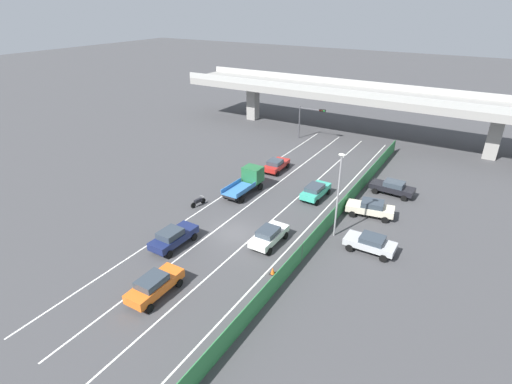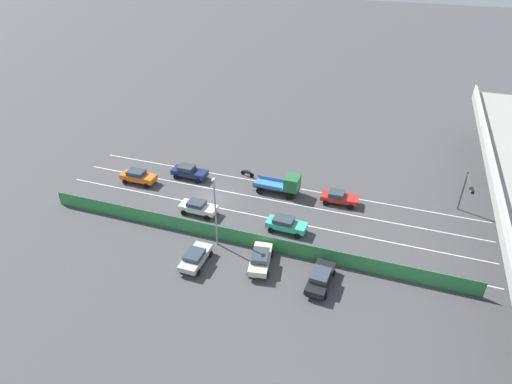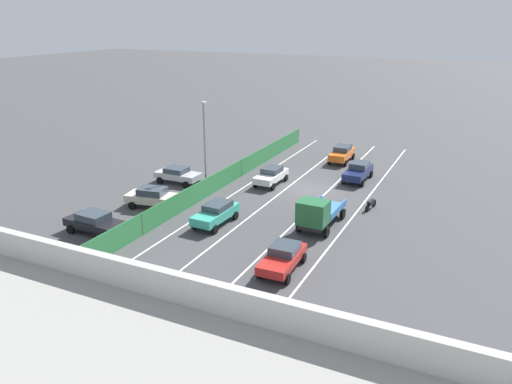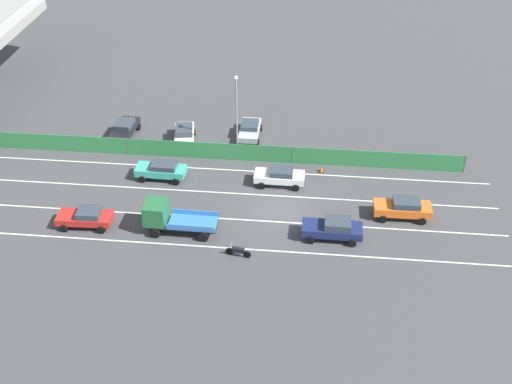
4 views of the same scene
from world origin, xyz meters
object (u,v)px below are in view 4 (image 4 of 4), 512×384
object	(u,v)px
parked_sedan_cream	(184,135)
motorcycle	(238,251)
car_sedan_navy	(333,228)
parked_sedan_dark	(124,129)
flatbed_truck_blue	(168,217)
car_hatchback_white	(280,176)
car_sedan_red	(86,217)
car_taxi_teal	(162,170)
parked_wagon_silver	(250,129)
car_taxi_orange	(403,208)
traffic_cone	(321,169)
street_lamp	(237,109)

from	to	relation	value
parked_sedan_cream	motorcycle	bearing A→B (deg)	-155.88
car_sedan_navy	parked_sedan_dark	size ratio (longest dim) A/B	0.98
car_sedan_navy	parked_sedan_cream	distance (m)	19.19
flatbed_truck_blue	parked_sedan_cream	world-z (taller)	flatbed_truck_blue
car_hatchback_white	car_sedan_red	size ratio (longest dim) A/B	0.99
flatbed_truck_blue	car_taxi_teal	bearing A→B (deg)	16.60
motorcycle	parked_wagon_silver	xyz separation A→B (m)	(17.70, 1.05, 0.39)
flatbed_truck_blue	parked_wagon_silver	size ratio (longest dim) A/B	1.33
parked_sedan_dark	car_hatchback_white	bearing A→B (deg)	-113.50
flatbed_truck_blue	parked_wagon_silver	xyz separation A→B (m)	(15.15, -4.74, -0.45)
car_hatchback_white	parked_sedan_cream	world-z (taller)	parked_sedan_cream
car_taxi_orange	parked_wagon_silver	xyz separation A→B (m)	(11.62, 13.56, -0.09)
traffic_cone	parked_wagon_silver	bearing A→B (deg)	51.61
car_hatchback_white	parked_wagon_silver	xyz separation A→B (m)	(7.91, 3.46, -0.03)
car_taxi_orange	car_hatchback_white	xyz separation A→B (m)	(3.71, 10.10, -0.06)
parked_wagon_silver	parked_sedan_dark	world-z (taller)	parked_sedan_dark
car_sedan_navy	street_lamp	size ratio (longest dim) A/B	0.58
car_taxi_teal	flatbed_truck_blue	bearing A→B (deg)	-163.40
car_sedan_red	traffic_cone	bearing A→B (deg)	-62.12
car_taxi_teal	flatbed_truck_blue	xyz separation A→B (m)	(-7.15, -2.13, 0.40)
car_sedan_red	traffic_cone	size ratio (longest dim) A/B	7.19
car_sedan_red	car_sedan_navy	bearing A→B (deg)	-88.82
car_sedan_navy	car_hatchback_white	bearing A→B (deg)	33.37
parked_wagon_silver	parked_sedan_dark	bearing A→B (deg)	95.41
car_sedan_red	flatbed_truck_blue	size ratio (longest dim) A/B	0.78
parked_sedan_dark	car_sedan_red	bearing A→B (deg)	-176.74
car_hatchback_white	flatbed_truck_blue	distance (m)	10.95
parked_sedan_dark	car_taxi_teal	bearing A→B (deg)	-142.73
car_taxi_orange	traffic_cone	world-z (taller)	car_taxi_orange
motorcycle	parked_sedan_dark	xyz separation A→B (m)	(16.55, 13.14, 0.41)
car_hatchback_white	parked_sedan_cream	size ratio (longest dim) A/B	0.90
flatbed_truck_blue	traffic_cone	xyz separation A→B (m)	(9.60, -11.74, -1.02)
car_taxi_teal	car_sedan_red	xyz separation A→B (m)	(-7.22, 4.42, -0.05)
car_hatchback_white	parked_wagon_silver	bearing A→B (deg)	23.63
car_sedan_red	parked_sedan_dark	bearing A→B (deg)	3.26
car_taxi_teal	parked_sedan_cream	distance (m)	6.25
car_sedan_red	parked_sedan_cream	size ratio (longest dim) A/B	0.91
flatbed_truck_blue	car_sedan_red	bearing A→B (deg)	90.62
car_taxi_orange	motorcycle	size ratio (longest dim) A/B	2.34
car_sedan_red	car_taxi_teal	bearing A→B (deg)	-31.45
car_taxi_teal	parked_wagon_silver	bearing A→B (deg)	-40.66
car_sedan_red	parked_wagon_silver	size ratio (longest dim) A/B	1.03
car_sedan_navy	motorcycle	size ratio (longest dim) A/B	2.40
street_lamp	parked_sedan_dark	bearing A→B (deg)	78.23
flatbed_truck_blue	parked_wagon_silver	world-z (taller)	flatbed_truck_blue
parked_sedan_dark	parked_sedan_cream	bearing A→B (deg)	-96.21
car_hatchback_white	car_taxi_teal	bearing A→B (deg)	90.53
car_sedan_red	parked_sedan_dark	distance (m)	14.10
flatbed_truck_blue	street_lamp	bearing A→B (deg)	-18.73
flatbed_truck_blue	motorcycle	bearing A→B (deg)	-113.74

